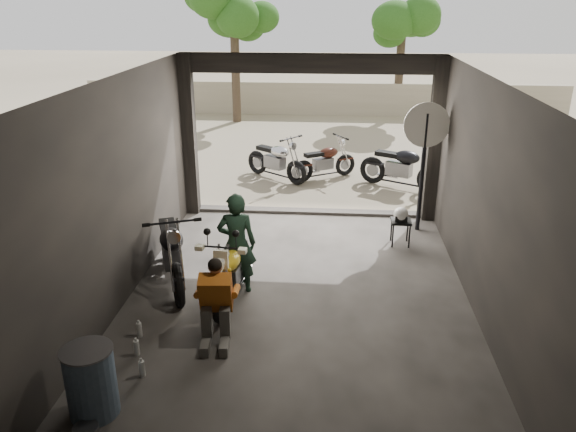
% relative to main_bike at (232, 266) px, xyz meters
% --- Properties ---
extents(ground, '(80.00, 80.00, 0.00)m').
position_rel_main_bike_xyz_m(ground, '(0.95, 0.10, -0.54)').
color(ground, '#7A6D56').
rests_on(ground, ground).
extents(garage, '(7.00, 7.13, 3.20)m').
position_rel_main_bike_xyz_m(garage, '(0.95, 0.65, 0.74)').
color(garage, '#2D2B28').
rests_on(garage, ground).
extents(boundary_wall, '(18.00, 0.30, 1.20)m').
position_rel_main_bike_xyz_m(boundary_wall, '(0.95, 14.10, 0.06)').
color(boundary_wall, gray).
rests_on(boundary_wall, ground).
extents(tree_left, '(2.20, 2.20, 5.60)m').
position_rel_main_bike_xyz_m(tree_left, '(-2.05, 12.60, 3.45)').
color(tree_left, '#382B1E').
rests_on(tree_left, ground).
extents(tree_right, '(2.20, 2.20, 5.00)m').
position_rel_main_bike_xyz_m(tree_right, '(3.75, 14.10, 3.02)').
color(tree_right, '#382B1E').
rests_on(tree_right, ground).
extents(main_bike, '(0.82, 1.67, 1.08)m').
position_rel_main_bike_xyz_m(main_bike, '(0.00, 0.00, 0.00)').
color(main_bike, beige).
rests_on(main_bike, ground).
extents(left_bike, '(1.38, 2.00, 1.25)m').
position_rel_main_bike_xyz_m(left_bike, '(-1.01, 0.44, 0.09)').
color(left_bike, black).
rests_on(left_bike, ground).
extents(outside_bike_a, '(1.73, 1.56, 1.12)m').
position_rel_main_bike_xyz_m(outside_bike_a, '(0.04, 5.89, 0.02)').
color(outside_bike_a, black).
rests_on(outside_bike_a, ground).
extents(outside_bike_b, '(1.62, 1.34, 1.03)m').
position_rel_main_bike_xyz_m(outside_bike_b, '(1.21, 6.02, -0.03)').
color(outside_bike_b, '#3C170E').
rests_on(outside_bike_b, ground).
extents(outside_bike_c, '(1.94, 1.53, 1.22)m').
position_rel_main_bike_xyz_m(outside_bike_c, '(2.99, 5.42, 0.07)').
color(outside_bike_c, black).
rests_on(outside_bike_c, ground).
extents(rider, '(0.60, 0.42, 1.56)m').
position_rel_main_bike_xyz_m(rider, '(0.03, 0.26, 0.24)').
color(rider, black).
rests_on(rider, ground).
extents(mechanic, '(0.61, 0.79, 1.08)m').
position_rel_main_bike_xyz_m(mechanic, '(-0.02, -1.12, 0.00)').
color(mechanic, '#B86018').
rests_on(mechanic, ground).
extents(stool, '(0.35, 0.35, 0.48)m').
position_rel_main_bike_xyz_m(stool, '(2.65, 2.16, -0.13)').
color(stool, black).
rests_on(stool, ground).
extents(helmet, '(0.32, 0.33, 0.25)m').
position_rel_main_bike_xyz_m(helmet, '(2.63, 2.13, 0.07)').
color(helmet, silver).
rests_on(helmet, stool).
extents(oil_drum, '(0.64, 0.64, 0.80)m').
position_rel_main_bike_xyz_m(oil_drum, '(-1.05, -2.55, -0.14)').
color(oil_drum, '#3B4E63').
rests_on(oil_drum, ground).
extents(sign_post, '(0.82, 0.08, 2.45)m').
position_rel_main_bike_xyz_m(sign_post, '(3.06, 2.87, 1.12)').
color(sign_post, black).
rests_on(sign_post, ground).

